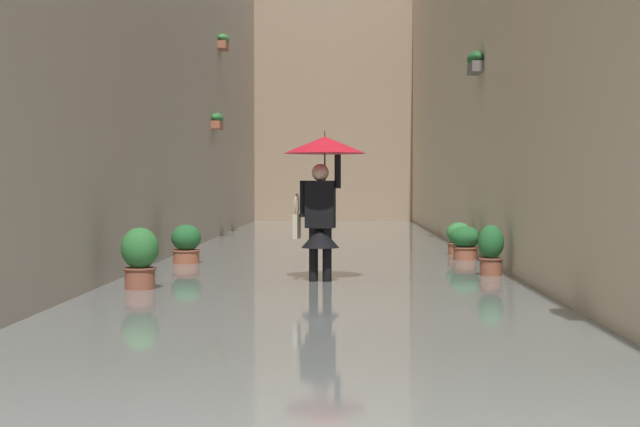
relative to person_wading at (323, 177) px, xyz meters
The scene contains 10 objects.
ground_plane 5.92m from the person_wading, 89.35° to the right, with size 72.75×72.75×0.00m, color #605B56.
flood_water 5.91m from the person_wading, 89.35° to the right, with size 6.18×35.10×0.12m, color slate.
building_facade_left 7.27m from the person_wading, 121.61° to the right, with size 2.04×33.10×8.56m.
building_facade_far 21.71m from the person_wading, 89.82° to the right, with size 8.98×1.80×12.57m, color gray.
person_wading is the anchor object (origin of this frame).
potted_plant_mid_right 2.62m from the person_wading, 23.52° to the left, with size 0.46×0.46×0.87m.
potted_plant_far_right 3.77m from the person_wading, 51.29° to the right, with size 0.48×0.48×0.75m.
potted_plant_far_left 4.49m from the person_wading, 122.37° to the right, with size 0.52×0.52×0.69m.
potted_plant_mid_left 2.70m from the person_wading, 159.59° to the right, with size 0.36×0.36×0.83m.
potted_plant_near_left 5.46m from the person_wading, 116.21° to the right, with size 0.46×0.46×0.71m.
Camera 1 is at (-0.33, 3.88, 1.41)m, focal length 54.53 mm.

